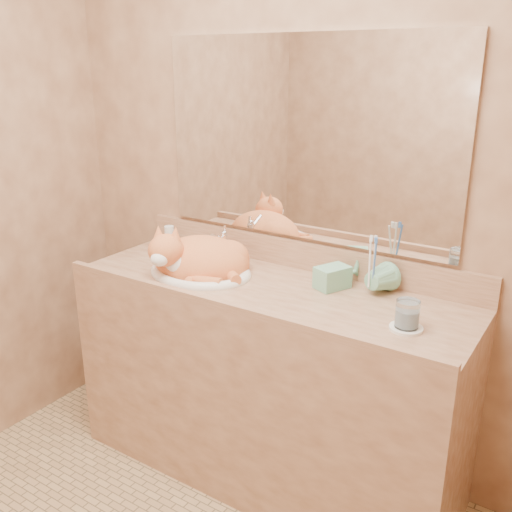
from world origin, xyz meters
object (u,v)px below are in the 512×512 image
Objects in this scene: cat at (197,258)px; water_glass at (407,314)px; vanity_counter at (266,382)px; soap_dispenser at (320,267)px; sink_basin at (200,258)px; toothbrush_cup at (371,283)px.

cat reaches higher than water_glass.
vanity_counter is 0.56m from soap_dispenser.
sink_basin is 2.24× the size of soap_dispenser.
water_glass is at bearing -6.39° from vanity_counter.
soap_dispenser is (0.50, 0.09, 0.03)m from sink_basin.
toothbrush_cup is 1.25× the size of water_glass.
water_glass is at bearing -3.56° from sink_basin.
toothbrush_cup reaches higher than water_glass.
water_glass is (0.89, -0.04, -0.01)m from sink_basin.
cat is at bearing -167.60° from toothbrush_cup.
cat is (-0.02, 0.00, -0.00)m from sink_basin.
vanity_counter is at bearing -19.09° from cat.
toothbrush_cup is at bearing -9.98° from cat.
sink_basin is 1.07× the size of cat.
vanity_counter is 13.94× the size of toothbrush_cup.
vanity_counter is 0.76m from water_glass.
cat is 4.41× the size of water_glass.
soap_dispenser is 2.12× the size of water_glass.
soap_dispenser reaches higher than vanity_counter.
sink_basin is at bearing -176.34° from vanity_counter.
cat is at bearing 175.56° from sink_basin.
toothbrush_cup is at bearing 42.72° from soap_dispenser.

